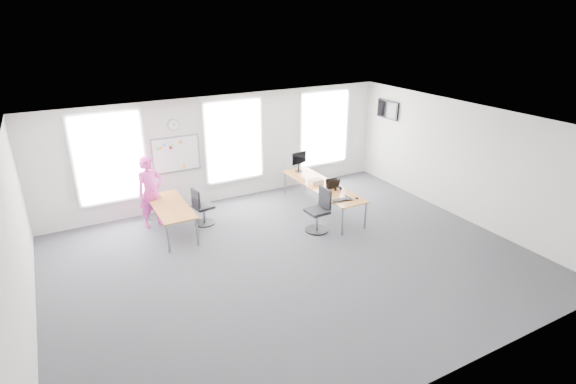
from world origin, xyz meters
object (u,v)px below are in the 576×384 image
chair_left (202,209)px  person (150,192)px  monitor (299,160)px  chair_right (319,213)px  desk_left (171,208)px  headphones (338,189)px  keyboard (342,200)px  desk_right (322,187)px

chair_left → person: bearing=56.3°
chair_left → monitor: 3.24m
chair_right → desk_left: bearing=-119.6°
person → headphones: bearing=-35.5°
keyboard → desk_right: bearing=95.1°
chair_right → headphones: size_ratio=5.99×
desk_right → desk_left: 3.99m
headphones → desk_right: bearing=107.9°
chair_left → headphones: 3.54m
desk_right → person: (-4.25, 1.26, 0.22)m
desk_left → chair_left: chair_left is taller
monitor → keyboard: bearing=-104.7°
desk_right → monitor: size_ratio=5.15×
desk_left → person: size_ratio=1.09×
chair_left → monitor: monitor is taller
keyboard → monitor: monitor is taller
chair_left → headphones: chair_left is taller
desk_right → headphones: (0.15, -0.53, 0.10)m
chair_right → chair_left: (-2.44, 1.71, -0.05)m
desk_right → chair_left: 3.24m
person → keyboard: bearing=-43.3°
chair_right → chair_left: size_ratio=1.11×
chair_left → person: person is taller
chair_right → keyboard: 0.65m
desk_left → person: 0.75m
chair_left → monitor: bearing=-89.1°
person → monitor: size_ratio=3.09×
chair_left → headphones: bearing=-119.3°
desk_right → chair_right: bearing=-125.8°
desk_right → chair_left: bearing=166.9°
keyboard → headphones: (0.27, 0.59, 0.04)m
keyboard → monitor: (0.12, 2.36, 0.34)m
chair_right → monitor: 2.41m
desk_right → chair_left: chair_left is taller
desk_left → headphones: size_ratio=10.92×
headphones → monitor: bearing=97.5°
chair_left → person: 1.32m
desk_left → headphones: bearing=-15.8°
person → headphones: size_ratio=10.04×
desk_left → chair_left: 0.84m
chair_left → person: (-1.11, 0.53, 0.48)m
desk_right → person: size_ratio=1.67×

